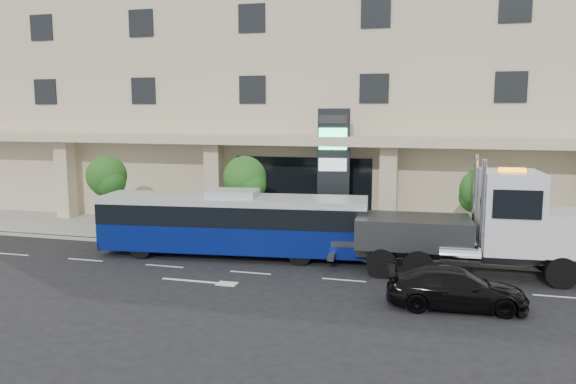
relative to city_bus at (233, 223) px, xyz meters
name	(u,v)px	position (x,y,z in m)	size (l,w,h in m)	color
ground	(261,264)	(1.66, -0.93, -1.61)	(120.00, 120.00, 0.00)	black
sidewalk	(289,238)	(1.66, 4.07, -1.53)	(120.00, 6.00, 0.15)	gray
curb	(274,251)	(1.66, 1.07, -1.53)	(120.00, 0.30, 0.15)	gray
convention_center	(328,64)	(1.66, 14.49, 8.37)	(60.00, 17.60, 20.00)	#C0B590
tree_left	(107,179)	(-8.31, 2.66, 1.50)	(2.27, 2.20, 4.22)	#422B19
tree_mid	(245,181)	(-0.31, 2.66, 1.65)	(2.28, 2.20, 4.38)	#422B19
tree_right	(482,193)	(11.19, 2.66, 1.43)	(2.10, 2.00, 4.04)	#422B19
city_bus	(233,223)	(0.00, 0.00, 0.00)	(12.67, 3.93, 3.16)	black
tow_truck	(484,227)	(11.11, -0.28, 0.43)	(10.88, 3.19, 4.94)	#2D3033
black_sedan	(456,288)	(9.93, -4.59, -0.91)	(1.94, 4.77, 1.39)	black
signage_pylon	(334,172)	(3.82, 5.07, 1.98)	(1.76, 0.86, 6.77)	black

